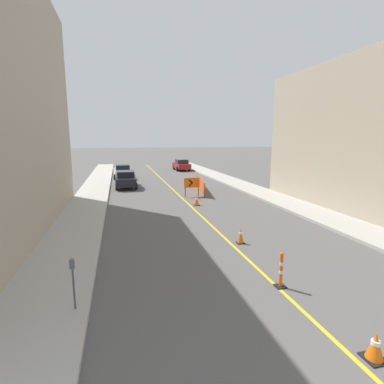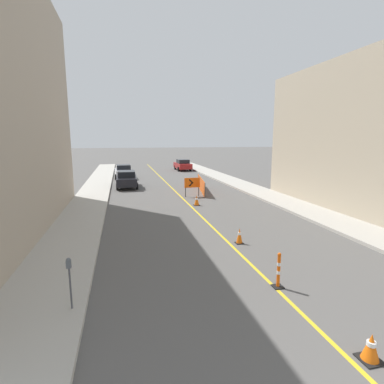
% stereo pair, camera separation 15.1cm
% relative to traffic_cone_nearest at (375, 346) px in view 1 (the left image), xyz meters
% --- Properties ---
extents(lane_stripe, '(0.12, 53.06, 0.01)m').
position_rel_traffic_cone_nearest_xyz_m(lane_stripe, '(-0.40, 22.80, -0.29)').
color(lane_stripe, gold).
rests_on(lane_stripe, ground_plane).
extents(sidewalk_left, '(2.59, 53.06, 0.16)m').
position_rel_traffic_cone_nearest_xyz_m(sidewalk_left, '(-7.28, 22.80, -0.22)').
color(sidewalk_left, '#ADA89E').
rests_on(sidewalk_left, ground_plane).
extents(sidewalk_right, '(2.59, 53.06, 0.16)m').
position_rel_traffic_cone_nearest_xyz_m(sidewalk_right, '(6.48, 22.80, -0.22)').
color(sidewalk_right, '#ADA89E').
rests_on(sidewalk_right, ground_plane).
extents(traffic_cone_nearest, '(0.45, 0.45, 0.61)m').
position_rel_traffic_cone_nearest_xyz_m(traffic_cone_nearest, '(0.00, 0.00, 0.00)').
color(traffic_cone_nearest, black).
rests_on(traffic_cone_nearest, ground_plane).
extents(traffic_cone_second, '(0.34, 0.34, 0.71)m').
position_rel_traffic_cone_nearest_xyz_m(traffic_cone_second, '(0.04, 7.28, 0.05)').
color(traffic_cone_second, black).
rests_on(traffic_cone_second, ground_plane).
extents(traffic_cone_third, '(0.43, 0.43, 0.71)m').
position_rel_traffic_cone_nearest_xyz_m(traffic_cone_third, '(0.06, 15.11, 0.05)').
color(traffic_cone_third, black).
rests_on(traffic_cone_third, ground_plane).
extents(delineator_post_front, '(0.33, 0.33, 1.14)m').
position_rel_traffic_cone_nearest_xyz_m(delineator_post_front, '(-0.30, 3.28, 0.19)').
color(delineator_post_front, black).
rests_on(delineator_post_front, ground_plane).
extents(arrow_barricade_primary, '(1.27, 0.16, 1.51)m').
position_rel_traffic_cone_nearest_xyz_m(arrow_barricade_primary, '(0.49, 18.29, 0.77)').
color(arrow_barricade_primary, '#EF560C').
rests_on(arrow_barricade_primary, ground_plane).
extents(safety_mesh_fence, '(1.01, 5.93, 1.20)m').
position_rel_traffic_cone_nearest_xyz_m(safety_mesh_fence, '(1.78, 20.33, 0.30)').
color(safety_mesh_fence, '#EF560C').
rests_on(safety_mesh_fence, ground_plane).
extents(parked_car_curb_near, '(1.94, 4.33, 1.59)m').
position_rel_traffic_cone_nearest_xyz_m(parked_car_curb_near, '(-4.49, 24.03, 0.50)').
color(parked_car_curb_near, black).
rests_on(parked_car_curb_near, ground_plane).
extents(parked_car_curb_mid, '(2.05, 4.40, 1.59)m').
position_rel_traffic_cone_nearest_xyz_m(parked_car_curb_mid, '(-4.72, 31.00, 0.50)').
color(parked_car_curb_mid, '#B7B7BC').
rests_on(parked_car_curb_mid, ground_plane).
extents(parked_car_curb_far, '(1.98, 4.37, 1.59)m').
position_rel_traffic_cone_nearest_xyz_m(parked_car_curb_far, '(3.72, 37.96, 0.50)').
color(parked_car_curb_far, maroon).
rests_on(parked_car_curb_far, ground_plane).
extents(parking_meter_near_curb, '(0.12, 0.11, 1.41)m').
position_rel_traffic_cone_nearest_xyz_m(parking_meter_near_curb, '(-6.33, 3.22, 0.86)').
color(parking_meter_near_curb, '#4C4C51').
rests_on(parking_meter_near_curb, sidewalk_left).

